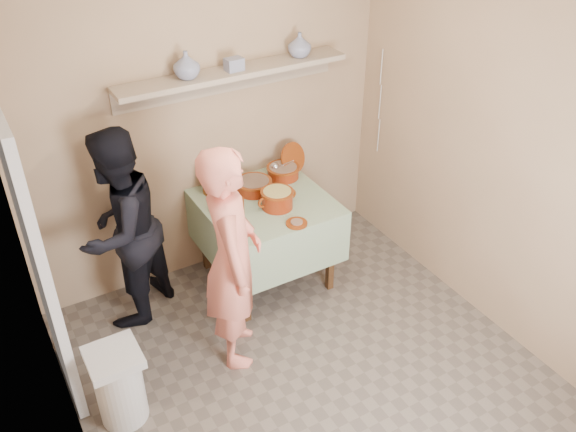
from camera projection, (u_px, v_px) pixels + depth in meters
ground at (324, 391)px, 4.13m from camera, size 3.50×3.50×0.00m
tile_panel at (40, 267)px, 3.66m from camera, size 0.06×0.70×2.00m
plate_stack_a at (212, 180)px, 4.79m from camera, size 0.16×0.16×0.22m
plate_stack_b at (227, 178)px, 4.85m from camera, size 0.16×0.16×0.19m
bowl_stack at (234, 209)px, 4.50m from camera, size 0.15×0.15×0.15m
empty_bowl at (222, 207)px, 4.62m from camera, size 0.19×0.19×0.06m
propped_lid at (293, 158)px, 5.08m from camera, size 0.29×0.19×0.25m
vase_right at (300, 45)px, 4.63m from camera, size 0.22×0.22×0.19m
vase_left at (186, 65)px, 4.24m from camera, size 0.26×0.26×0.19m
ceramic_box at (234, 64)px, 4.40m from camera, size 0.14×0.10×0.09m
person_cook at (232, 259)px, 4.02m from camera, size 0.59×0.70×1.64m
person_helper at (120, 230)px, 4.37m from camera, size 0.96×0.93×1.56m
room_shell at (334, 187)px, 3.25m from camera, size 3.04×3.54×2.62m
serving_table at (265, 213)px, 4.81m from camera, size 0.97×0.97×0.76m
cazuela_meat_a at (254, 185)px, 4.83m from camera, size 0.30×0.30×0.10m
cazuela_meat_b at (283, 171)px, 5.02m from camera, size 0.28×0.28×0.10m
ladle at (276, 166)px, 4.98m from camera, size 0.08×0.26×0.19m
cazuela_rice at (277, 198)px, 4.62m from camera, size 0.33×0.25×0.14m
front_plate at (297, 223)px, 4.46m from camera, size 0.16×0.16×0.03m
wall_shelf at (233, 74)px, 4.49m from camera, size 1.80×0.25×0.21m
trash_bin at (119, 385)px, 3.81m from camera, size 0.32×0.32×0.56m
electrical_cord at (380, 102)px, 5.13m from camera, size 0.01×0.05×0.90m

